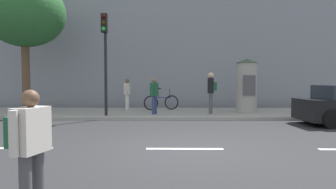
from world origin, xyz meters
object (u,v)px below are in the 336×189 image
poster_column (246,85)px  street_tree (25,13)px  pedestrian_in_light_jacket (29,142)px  traffic_light (105,47)px  bicycle_leaning (161,102)px  pedestrian_in_dark_shirt (154,93)px  pedestrian_with_bag (211,89)px  pedestrian_with_backpack (127,92)px

poster_column → street_tree: bearing=-178.7°
street_tree → pedestrian_in_light_jacket: bearing=-63.5°
poster_column → street_tree: 10.53m
traffic_light → bicycle_leaning: 4.11m
pedestrian_in_light_jacket → pedestrian_in_dark_shirt: (0.87, 9.41, 0.19)m
street_tree → bicycle_leaning: 7.43m
traffic_light → poster_column: traffic_light is taller
poster_column → bicycle_leaning: (-3.93, 0.98, -0.85)m
pedestrian_with_bag → bicycle_leaning: bearing=142.6°
traffic_light → pedestrian_with_backpack: size_ratio=2.70×
poster_column → pedestrian_with_bag: (-1.70, -0.72, -0.16)m
pedestrian_in_dark_shirt → bicycle_leaning: size_ratio=0.91×
street_tree → pedestrian_in_dark_shirt: street_tree is taller
traffic_light → poster_column: (6.12, 1.54, -1.55)m
traffic_light → pedestrian_in_light_jacket: traffic_light is taller
street_tree → pedestrian_with_bag: (8.33, -0.49, -3.37)m
poster_column → pedestrian_in_dark_shirt: poster_column is taller
street_tree → poster_column: bearing=1.3°
poster_column → street_tree: street_tree is taller
pedestrian_with_bag → bicycle_leaning: pedestrian_with_bag is taller
traffic_light → pedestrian_in_light_jacket: bearing=-82.9°
pedestrian_with_bag → pedestrian_in_dark_shirt: (-2.47, -0.11, -0.17)m
bicycle_leaning → pedestrian_in_light_jacket: bearing=-95.7°
poster_column → pedestrian_in_dark_shirt: size_ratio=1.56×
pedestrian_in_light_jacket → bicycle_leaning: 11.29m
poster_column → pedestrian_with_backpack: poster_column is taller
traffic_light → pedestrian_with_bag: (4.42, 0.82, -1.70)m
traffic_light → pedestrian_in_dark_shirt: size_ratio=2.64×
poster_column → bicycle_leaning: poster_column is taller
pedestrian_with_bag → pedestrian_in_light_jacket: bearing=-109.3°
traffic_light → pedestrian_with_bag: 4.81m
street_tree → pedestrian_in_light_jacket: street_tree is taller
pedestrian_with_bag → pedestrian_with_backpack: size_ratio=1.18×
pedestrian_with_backpack → poster_column: bearing=-10.0°
pedestrian_in_light_jacket → pedestrian_in_dark_shirt: 9.45m
traffic_light → street_tree: size_ratio=0.69×
traffic_light → pedestrian_with_bag: traffic_light is taller
pedestrian_with_bag → pedestrian_in_dark_shirt: bearing=-177.4°
poster_column → pedestrian_in_dark_shirt: (-4.17, -0.83, -0.33)m
bicycle_leaning → pedestrian_with_bag: bearing=-37.4°
pedestrian_with_bag → pedestrian_in_dark_shirt: 2.47m
traffic_light → pedestrian_with_backpack: traffic_light is taller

